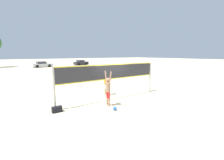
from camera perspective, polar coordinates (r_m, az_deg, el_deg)
ground_plane at (r=10.49m, az=0.00°, el=-7.09°), size 200.00×200.00×0.00m
volleyball_net at (r=10.13m, az=0.00°, el=2.07°), size 7.73×0.12×2.39m
player_spiker at (r=8.83m, az=-1.49°, el=-2.96°), size 0.28×0.70×2.09m
player_blocker at (r=11.15m, az=-2.44°, el=-0.07°), size 0.28×0.71×2.16m
volleyball at (r=8.36m, az=1.09°, el=-10.75°), size 0.22×0.22×0.22m
gear_bag at (r=8.61m, az=-20.24°, el=-10.42°), size 0.52×0.25×0.32m
parked_car_near at (r=44.03m, az=-11.74°, el=6.46°), size 4.23×2.27×1.44m
parked_car_far at (r=39.33m, az=-25.09°, el=5.33°), size 4.50×2.30×1.37m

